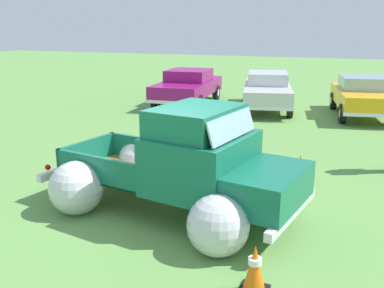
# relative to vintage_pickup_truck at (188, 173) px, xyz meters

# --- Properties ---
(ground_plane) EXTENTS (80.00, 80.00, 0.00)m
(ground_plane) POSITION_rel_vintage_pickup_truck_xyz_m (-0.38, 0.07, -0.76)
(ground_plane) COLOR #609347
(vintage_pickup_truck) EXTENTS (4.87, 3.36, 1.96)m
(vintage_pickup_truck) POSITION_rel_vintage_pickup_truck_xyz_m (0.00, 0.00, 0.00)
(vintage_pickup_truck) COLOR black
(vintage_pickup_truck) RESTS_ON ground
(show_car_0) EXTENTS (2.30, 4.64, 1.43)m
(show_car_0) POSITION_rel_vintage_pickup_truck_xyz_m (-4.09, 10.21, 0.03)
(show_car_0) COLOR black
(show_car_0) RESTS_ON ground
(show_car_1) EXTENTS (2.76, 4.94, 1.43)m
(show_car_1) POSITION_rel_vintage_pickup_truck_xyz_m (-0.81, 10.34, 0.03)
(show_car_1) COLOR black
(show_car_1) RESTS_ON ground
(show_car_2) EXTENTS (2.51, 4.40, 1.43)m
(show_car_2) POSITION_rel_vintage_pickup_truck_xyz_m (2.66, 10.19, 0.02)
(show_car_2) COLOR black
(show_car_2) RESTS_ON ground
(lane_cone_0) EXTENTS (0.36, 0.36, 0.63)m
(lane_cone_0) POSITION_rel_vintage_pickup_truck_xyz_m (1.59, 2.28, -0.45)
(lane_cone_0) COLOR black
(lane_cone_0) RESTS_ON ground
(lane_cone_1) EXTENTS (0.36, 0.36, 0.63)m
(lane_cone_1) POSITION_rel_vintage_pickup_truck_xyz_m (1.62, -1.85, -0.45)
(lane_cone_1) COLOR black
(lane_cone_1) RESTS_ON ground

